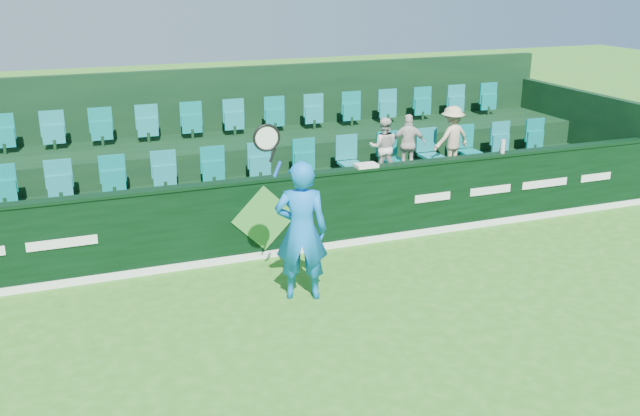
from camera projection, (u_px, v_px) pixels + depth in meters
name	position (u px, v px, depth m)	size (l,w,h in m)	color
ground	(362.00, 378.00, 8.31)	(60.00, 60.00, 0.00)	#296818
sponsor_hoarding	(263.00, 218.00, 11.63)	(16.00, 0.25, 1.35)	black
stand_tier_front	(245.00, 213.00, 12.69)	(16.00, 2.00, 0.80)	black
stand_tier_back	(220.00, 173.00, 14.30)	(16.00, 1.80, 1.30)	black
stand_rear	(213.00, 140.00, 14.51)	(16.00, 4.10, 2.60)	black
seat_row_front	(238.00, 170.00, 12.83)	(13.50, 0.50, 0.60)	#16767C
seat_row_back	(214.00, 123.00, 14.26)	(13.50, 0.50, 0.60)	#16767C
tennis_player	(301.00, 230.00, 10.05)	(1.19, 0.71, 2.67)	blue
spectator_left	(383.00, 147.00, 13.33)	(0.55, 0.43, 1.13)	beige
spectator_middle	(408.00, 144.00, 13.50)	(0.67, 0.28, 1.15)	beige
spectator_right	(452.00, 138.00, 13.81)	(0.80, 0.46, 1.24)	#C5B28A
towel	(366.00, 165.00, 12.04)	(0.37, 0.24, 0.06)	silver
drinks_bottle	(503.00, 146.00, 12.93)	(0.08, 0.08, 0.25)	silver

